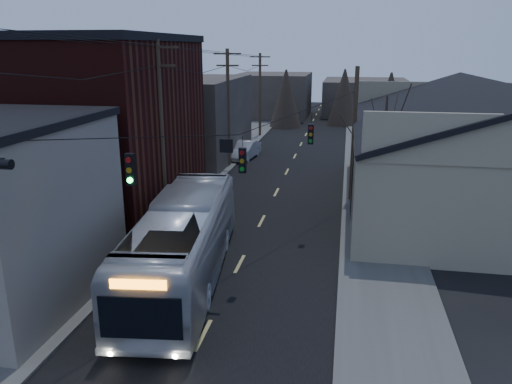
% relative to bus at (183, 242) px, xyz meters
% --- Properties ---
extents(road_surface, '(9.00, 110.00, 0.02)m').
position_rel_bus_xyz_m(road_surface, '(1.97, 18.03, -1.74)').
color(road_surface, black).
rests_on(road_surface, ground).
extents(sidewalk_left, '(4.00, 110.00, 0.12)m').
position_rel_bus_xyz_m(sidewalk_left, '(-4.53, 18.03, -1.69)').
color(sidewalk_left, '#474744').
rests_on(sidewalk_left, ground).
extents(sidewalk_right, '(4.00, 110.00, 0.12)m').
position_rel_bus_xyz_m(sidewalk_right, '(8.47, 18.03, -1.69)').
color(sidewalk_right, '#474744').
rests_on(sidewalk_right, ground).
extents(building_brick, '(10.00, 12.00, 10.00)m').
position_rel_bus_xyz_m(building_brick, '(-8.03, 8.03, 3.25)').
color(building_brick, black).
rests_on(building_brick, ground).
extents(building_left_far, '(9.00, 14.00, 7.00)m').
position_rel_bus_xyz_m(building_left_far, '(-7.53, 24.03, 1.75)').
color(building_left_far, '#38322C').
rests_on(building_left_far, ground).
extents(warehouse, '(16.16, 20.60, 7.73)m').
position_rel_bus_xyz_m(warehouse, '(14.97, 13.03, 0.95)').
color(warehouse, gray).
rests_on(warehouse, ground).
extents(building_far_left, '(10.00, 12.00, 6.00)m').
position_rel_bus_xyz_m(building_far_left, '(-4.03, 53.03, 1.25)').
color(building_far_left, '#38322C').
rests_on(building_far_left, ground).
extents(building_far_right, '(12.00, 14.00, 5.00)m').
position_rel_bus_xyz_m(building_far_right, '(8.97, 58.03, 0.75)').
color(building_far_right, '#38322C').
rests_on(building_far_right, ground).
extents(bare_tree, '(0.40, 0.40, 7.20)m').
position_rel_bus_xyz_m(bare_tree, '(8.47, 8.03, 1.85)').
color(bare_tree, black).
rests_on(bare_tree, ground).
extents(utility_lines, '(11.24, 45.28, 10.50)m').
position_rel_bus_xyz_m(utility_lines, '(-1.14, 12.17, 3.21)').
color(utility_lines, '#382B1E').
rests_on(utility_lines, ground).
extents(bus, '(4.37, 12.81, 3.50)m').
position_rel_bus_xyz_m(bus, '(0.00, 0.00, 0.00)').
color(bus, '#A8ACB4').
rests_on(bus, ground).
extents(parked_car, '(2.26, 4.96, 1.58)m').
position_rel_bus_xyz_m(parked_car, '(-2.33, 24.11, -0.96)').
color(parked_car, '#A3A4AA').
rests_on(parked_car, ground).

